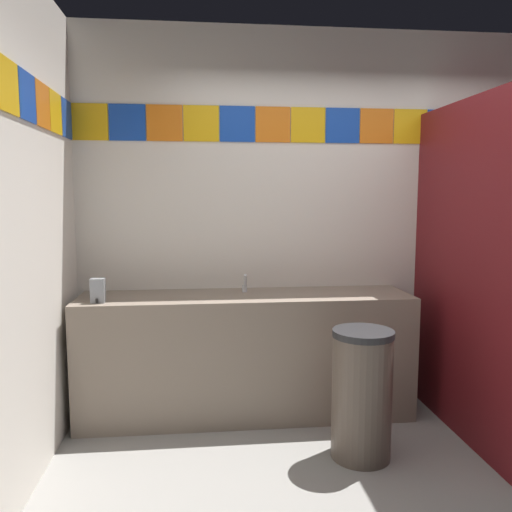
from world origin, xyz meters
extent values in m
plane|color=gray|center=(0.00, 0.00, 0.00)|extent=(8.70, 8.70, 0.00)
cube|color=silver|center=(0.00, 1.50, 1.40)|extent=(3.96, 0.08, 2.81)
cube|color=yellow|center=(-1.85, 1.46, 2.10)|extent=(0.26, 0.01, 0.26)
cube|color=#1947B7|center=(-1.58, 1.46, 2.10)|extent=(0.26, 0.01, 0.26)
cube|color=orange|center=(-1.32, 1.46, 2.10)|extent=(0.26, 0.01, 0.26)
cube|color=yellow|center=(-1.05, 1.46, 2.10)|extent=(0.26, 0.01, 0.26)
cube|color=#1947B7|center=(-0.79, 1.46, 2.10)|extent=(0.26, 0.01, 0.26)
cube|color=orange|center=(-0.53, 1.46, 2.10)|extent=(0.26, 0.01, 0.26)
cube|color=yellow|center=(-0.26, 1.46, 2.10)|extent=(0.26, 0.01, 0.26)
cube|color=#1947B7|center=(0.00, 1.46, 2.10)|extent=(0.26, 0.01, 0.26)
cube|color=orange|center=(0.26, 1.46, 2.10)|extent=(0.26, 0.01, 0.26)
cube|color=yellow|center=(0.53, 1.46, 2.10)|extent=(0.26, 0.01, 0.26)
cube|color=#1947B7|center=(0.79, 1.46, 2.10)|extent=(0.26, 0.01, 0.26)
cube|color=orange|center=(1.05, 1.46, 2.10)|extent=(0.26, 0.01, 0.26)
cube|color=yellow|center=(1.32, 1.46, 2.10)|extent=(0.26, 0.01, 0.26)
cube|color=yellow|center=(-1.97, 0.27, 2.10)|extent=(0.01, 0.26, 0.26)
cube|color=#1947B7|center=(-1.97, 0.53, 2.10)|extent=(0.01, 0.26, 0.26)
cube|color=orange|center=(-1.97, 0.80, 2.10)|extent=(0.01, 0.26, 0.26)
cube|color=yellow|center=(-1.97, 1.07, 2.10)|extent=(0.01, 0.26, 0.26)
cube|color=#1947B7|center=(-1.97, 1.33, 2.10)|extent=(0.01, 0.26, 0.26)
cube|color=gray|center=(-0.75, 1.19, 0.44)|extent=(2.35, 0.55, 0.88)
cube|color=gray|center=(-0.75, 1.45, 0.84)|extent=(2.35, 0.03, 0.08)
cylinder|color=silver|center=(-0.75, 1.16, 0.82)|extent=(0.34, 0.34, 0.10)
cylinder|color=silver|center=(-0.75, 1.30, 0.90)|extent=(0.04, 0.04, 0.05)
cylinder|color=silver|center=(-0.75, 1.25, 0.97)|extent=(0.02, 0.06, 0.09)
cube|color=gray|center=(-1.75, 1.03, 0.96)|extent=(0.09, 0.07, 0.16)
cylinder|color=black|center=(-1.75, 0.99, 0.90)|extent=(0.02, 0.02, 0.03)
cube|color=maroon|center=(0.63, 0.72, 1.10)|extent=(0.04, 1.49, 2.19)
cylinder|color=white|center=(1.08, 0.99, 0.20)|extent=(0.38, 0.38, 0.40)
torus|color=white|center=(1.08, 0.99, 0.42)|extent=(0.39, 0.39, 0.05)
cube|color=white|center=(1.08, 1.20, 0.57)|extent=(0.34, 0.17, 0.34)
cylinder|color=brown|center=(-0.12, 0.50, 0.37)|extent=(0.36, 0.36, 0.75)
cylinder|color=#262628|center=(-0.12, 0.50, 0.77)|extent=(0.37, 0.37, 0.04)
camera|label=1|loc=(-1.06, -2.36, 1.58)|focal=35.80mm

